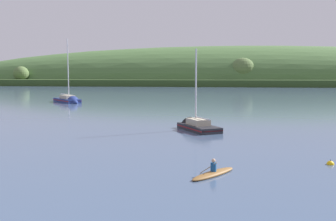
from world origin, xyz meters
The scene contains 5 objects.
far_shoreline_hill centered at (30.11, 213.57, 0.13)m, with size 478.90×142.69×44.98m.
sailboat_near_mooring centered at (6.84, 31.16, 0.17)m, with size 4.64×6.39×9.04m.
sailboat_midwater_white centered at (-17.11, 65.12, 0.29)m, with size 7.78×8.49×13.58m.
canoe_with_paddler centered at (7.44, 14.53, 0.10)m, with size 2.86×3.13×1.02m.
mooring_buoy_off_fishing_boat centered at (14.74, 17.26, 0.00)m, with size 0.45×0.45×0.53m.
Camera 1 is at (5.96, -4.87, 5.44)m, focal length 38.76 mm.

